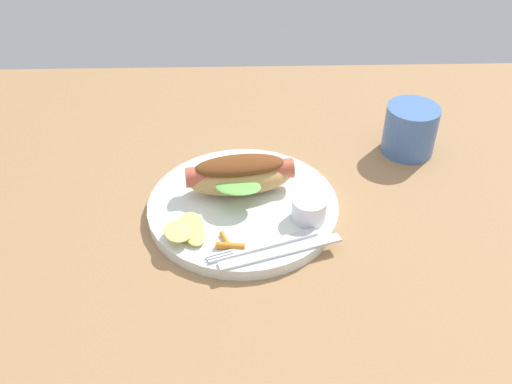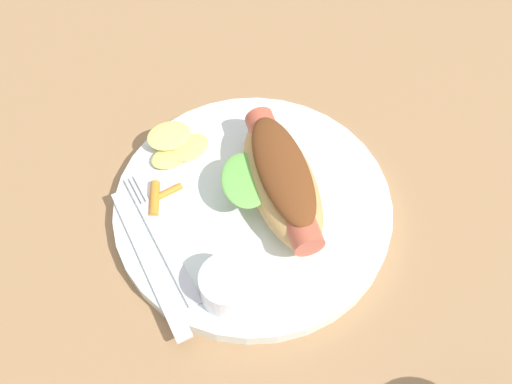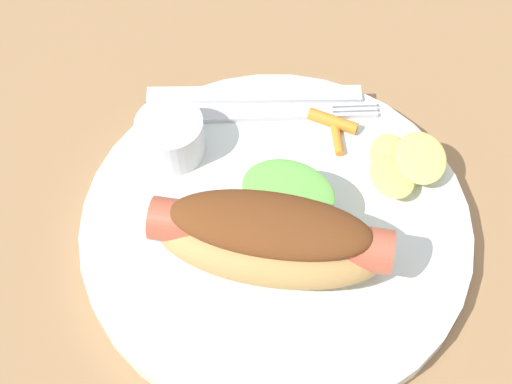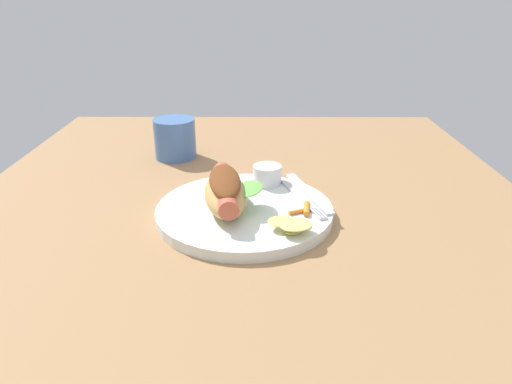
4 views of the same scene
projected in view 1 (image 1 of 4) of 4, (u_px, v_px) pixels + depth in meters
The scene contains 9 objects.
ground_plane at pixel (217, 219), 77.97cm from camera, with size 120.00×90.00×1.80cm, color #9E754C.
plate at pixel (243, 207), 77.40cm from camera, with size 25.75×25.75×1.60cm, color white.
hot_dog at pixel (240, 175), 77.28cm from camera, with size 14.96×9.76×5.24cm.
sauce_ramekin at pixel (309, 209), 73.42cm from camera, with size 4.60×4.60×3.10cm, color white.
fork at pixel (266, 245), 70.16cm from camera, with size 13.98×5.91×0.40cm.
knife at pixel (281, 252), 69.21cm from camera, with size 15.73×1.40×0.36cm, color silver.
chips_pile at pixel (187, 231), 71.21cm from camera, with size 6.02×6.77×1.59cm.
carrot_garnish at pixel (229, 244), 69.93cm from camera, with size 3.67×3.31×0.87cm.
drinking_cup at pixel (410, 130), 87.21cm from camera, with size 8.00×8.00×7.67cm, color #4770B2.
Camera 1 is at (-3.77, 59.04, 50.31)cm, focal length 40.04 mm.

